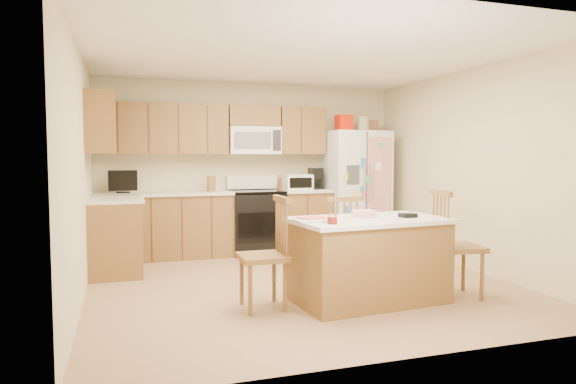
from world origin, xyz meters
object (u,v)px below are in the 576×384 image
object	(u,v)px
windsor_chair_back	(338,244)
windsor_chair_right	(455,247)
windsor_chair_left	(265,256)
refrigerator	(355,188)
island	(369,259)
stove	(256,221)

from	to	relation	value
windsor_chair_back	windsor_chair_right	world-z (taller)	windsor_chair_right
windsor_chair_left	refrigerator	bearing A→B (deg)	50.53
island	windsor_chair_left	size ratio (longest dim) A/B	1.50
refrigerator	windsor_chair_right	size ratio (longest dim) A/B	1.89
stove	refrigerator	world-z (taller)	refrigerator
stove	refrigerator	xyz separation A→B (m)	(1.57, -0.06, 0.45)
refrigerator	stove	bearing A→B (deg)	177.70
windsor_chair_left	windsor_chair_right	world-z (taller)	windsor_chair_right
refrigerator	windsor_chair_left	bearing A→B (deg)	-129.47
stove	island	bearing A→B (deg)	-81.77
windsor_chair_back	windsor_chair_right	size ratio (longest dim) A/B	0.92
refrigerator	windsor_chair_back	distance (m)	2.48
refrigerator	island	bearing A→B (deg)	-113.00
windsor_chair_back	island	bearing A→B (deg)	-85.94
stove	windsor_chair_left	size ratio (longest dim) A/B	1.08
windsor_chair_right	windsor_chair_back	bearing A→B (deg)	141.98
stove	refrigerator	distance (m)	1.63
refrigerator	windsor_chair_back	world-z (taller)	refrigerator
refrigerator	windsor_chair_right	distance (m)	2.90
windsor_chair_right	stove	bearing A→B (deg)	114.21
island	windsor_chair_right	world-z (taller)	windsor_chair_right
refrigerator	windsor_chair_right	world-z (taller)	refrigerator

